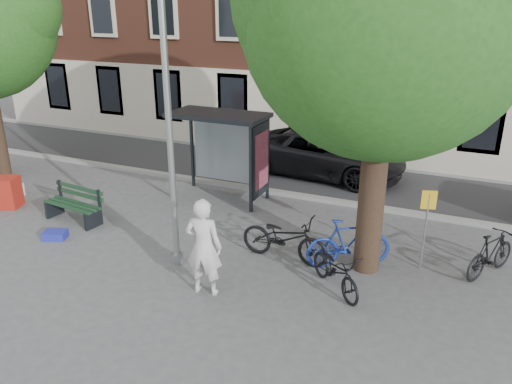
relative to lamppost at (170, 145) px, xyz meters
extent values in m
plane|color=#4C4C4F|center=(0.00, 0.00, -2.78)|extent=(90.00, 90.00, 0.00)
cube|color=#28282B|center=(0.00, 7.00, -2.78)|extent=(40.00, 4.00, 0.01)
cube|color=gray|center=(0.00, 5.00, -2.72)|extent=(40.00, 0.25, 0.12)
cube|color=gray|center=(0.00, 9.00, -2.72)|extent=(40.00, 0.25, 0.12)
cylinder|color=#9EA0A3|center=(0.00, 0.00, 0.22)|extent=(0.14, 0.14, 6.00)
cylinder|color=#9EA0A3|center=(0.00, 0.00, -2.66)|extent=(0.28, 0.28, 0.24)
cylinder|color=black|center=(4.00, 1.50, -1.08)|extent=(0.56, 0.56, 3.40)
sphere|color=#235218|center=(4.00, 1.50, 2.62)|extent=(5.60, 5.60, 5.60)
sphere|color=#235218|center=(-8.10, 3.40, 2.72)|extent=(3.36, 3.36, 3.36)
cube|color=#1E2328|center=(-2.30, 3.40, -1.53)|extent=(0.08, 0.08, 2.50)
cube|color=#1E2328|center=(0.30, 3.40, -1.53)|extent=(0.08, 0.08, 2.50)
cube|color=#1E2328|center=(-2.30, 4.60, -1.53)|extent=(0.08, 0.08, 2.50)
cube|color=#1E2328|center=(0.30, 4.60, -1.53)|extent=(0.08, 0.08, 2.50)
cube|color=#1E2328|center=(-1.00, 4.00, -0.22)|extent=(2.85, 1.45, 0.12)
cube|color=#8C999E|center=(-1.00, 4.60, -1.41)|extent=(2.34, 0.04, 2.00)
cube|color=#1E2328|center=(0.30, 4.00, -1.41)|extent=(0.12, 1.14, 2.12)
cube|color=#D84C19|center=(0.37, 4.00, -1.41)|extent=(0.02, 0.90, 1.62)
imported|color=silver|center=(1.20, -0.82, -1.76)|extent=(0.82, 0.60, 2.06)
cube|color=#1E2328|center=(-4.60, 0.92, -2.55)|extent=(0.15, 0.57, 0.46)
cube|color=#1E2328|center=(-3.07, 0.74, -2.55)|extent=(0.15, 0.57, 0.46)
cube|color=#193821|center=(-3.85, 0.65, -2.30)|extent=(1.80, 0.33, 0.04)
cube|color=#193821|center=(-3.83, 0.83, -2.30)|extent=(1.80, 0.33, 0.04)
cube|color=#193821|center=(-3.81, 1.01, -2.30)|extent=(1.80, 0.33, 0.04)
cube|color=#193821|center=(-3.80, 1.12, -2.10)|extent=(1.79, 0.26, 0.10)
cube|color=#193821|center=(-3.80, 1.12, -1.91)|extent=(1.79, 0.26, 0.10)
imported|color=black|center=(2.19, 1.12, -2.23)|extent=(2.17, 0.88, 1.12)
imported|color=navy|center=(3.60, 1.43, -2.20)|extent=(1.93, 1.49, 1.16)
imported|color=black|center=(3.61, 0.33, -2.33)|extent=(1.68, 1.64, 0.91)
imported|color=black|center=(6.50, 2.30, -2.28)|extent=(1.27, 1.69, 1.01)
imported|color=black|center=(1.18, 7.44, -2.01)|extent=(5.74, 3.02, 1.54)
cube|color=#A42215|center=(-6.43, 0.82, -2.33)|extent=(1.06, 0.88, 0.90)
cube|color=#22299C|center=(-3.50, -0.19, -2.68)|extent=(0.66, 0.58, 0.20)
cylinder|color=white|center=(-6.28, 1.00, -2.60)|extent=(0.34, 0.34, 0.36)
cylinder|color=white|center=(-6.79, 1.70, -2.60)|extent=(0.34, 0.34, 0.36)
cylinder|color=#9EA0A3|center=(5.12, 1.99, -1.88)|extent=(0.04, 0.04, 1.80)
cube|color=gold|center=(5.12, 1.99, -1.13)|extent=(0.32, 0.12, 0.42)
camera|label=1|loc=(5.77, -8.52, 2.78)|focal=35.00mm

